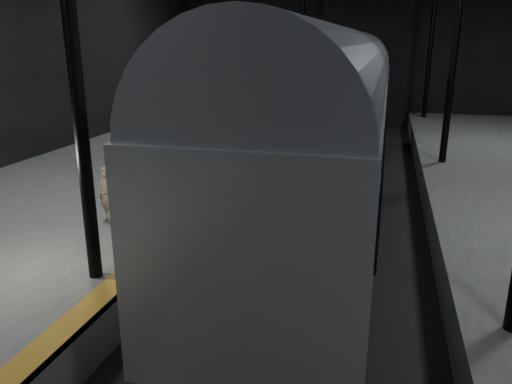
% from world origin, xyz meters
% --- Properties ---
extents(ground, '(44.00, 44.00, 0.00)m').
position_xyz_m(ground, '(0.00, 0.00, 0.00)').
color(ground, black).
rests_on(ground, ground).
extents(platform_left, '(9.00, 43.80, 1.00)m').
position_xyz_m(platform_left, '(-7.50, 0.00, 0.50)').
color(platform_left, '#4D4D4B').
rests_on(platform_left, ground).
extents(tactile_strip, '(0.50, 43.80, 0.01)m').
position_xyz_m(tactile_strip, '(-3.25, 0.00, 1.00)').
color(tactile_strip, '#865D18').
rests_on(tactile_strip, platform_left).
extents(track, '(2.40, 43.00, 0.24)m').
position_xyz_m(track, '(0.00, 0.00, 0.07)').
color(track, '#3F3328').
rests_on(track, ground).
extents(train, '(3.22, 21.50, 5.75)m').
position_xyz_m(train, '(-0.00, 3.83, 3.21)').
color(train, '#989B9F').
rests_on(train, ground).
extents(woman, '(0.61, 0.50, 1.45)m').
position_xyz_m(woman, '(-5.17, -1.16, 1.73)').
color(woman, '#A08362').
rests_on(woman, platform_left).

